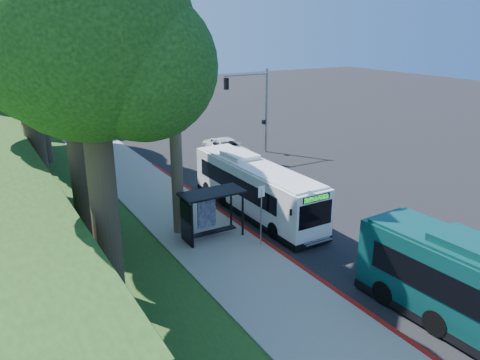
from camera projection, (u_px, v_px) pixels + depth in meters
ground at (289, 197)px, 29.72m from camera, size 140.00×140.00×0.00m
sidewalk at (184, 219)px, 26.19m from camera, size 4.50×70.00×0.12m
red_curb at (257, 236)px, 24.03m from camera, size 0.25×30.00×0.13m
grass_verge at (60, 210)px, 27.55m from camera, size 8.00×70.00×0.06m
bus_shelter at (207, 206)px, 23.32m from camera, size 3.20×1.51×2.55m
stop_sign_pole at (261, 208)px, 22.38m from camera, size 0.35×0.06×3.17m
traffic_signal_pole at (256, 101)px, 38.31m from camera, size 4.10×0.30×7.00m
tree_0 at (66, 5)px, 20.19m from camera, size 8.40×8.00×15.70m
tree_2 at (29, 23)px, 33.74m from camera, size 8.82×8.40×15.12m
tree_4 at (14, 31)px, 47.29m from camera, size 8.40×8.00×14.14m
tree_5 at (17, 37)px, 54.55m from camera, size 7.35×7.00×12.86m
tree_6 at (91, 47)px, 15.52m from camera, size 7.56×7.20×13.74m
white_bus at (255, 187)px, 26.81m from camera, size 2.36×10.70×3.18m
pickup at (227, 149)px, 38.19m from camera, size 2.97×5.63×1.51m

